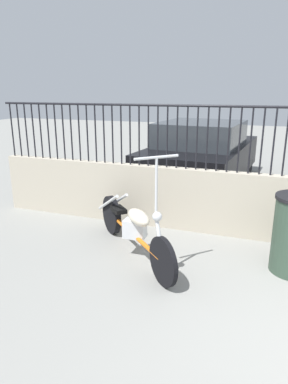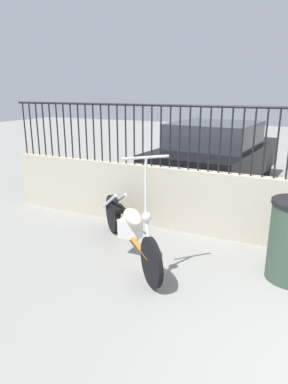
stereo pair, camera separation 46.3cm
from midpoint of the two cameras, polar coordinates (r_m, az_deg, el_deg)
motorcycle_orange at (r=4.56m, az=0.07°, el=-5.44°), size 1.71×1.69×1.44m
car_black at (r=7.90m, az=13.54°, el=6.06°), size 2.21×4.13×1.44m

